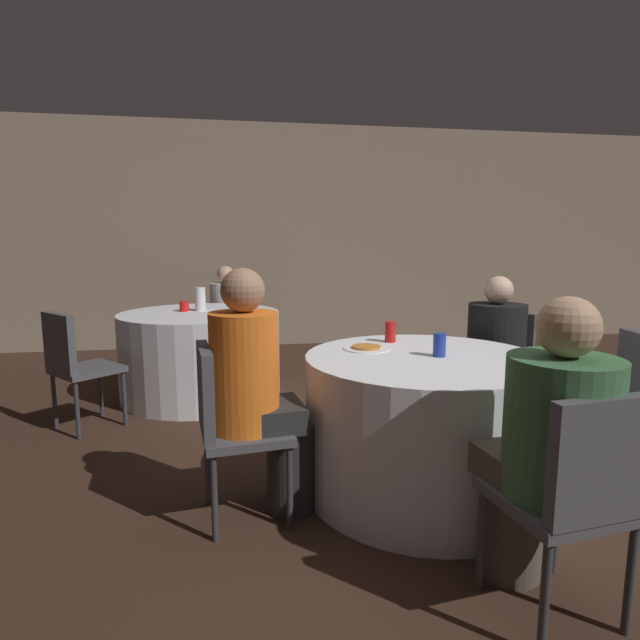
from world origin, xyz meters
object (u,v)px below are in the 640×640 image
table_near (424,423)px  chair_far_north (229,319)px  pizza_plate_near (366,348)px  soda_can_blue (440,345)px  person_green_jacket (546,448)px  chair_near_south (577,488)px  chair_near_east (623,397)px  soda_can_red (390,332)px  person_orange_shirt (259,395)px  bottle_far (200,299)px  chair_far_southwest (74,360)px  table_far (201,354)px  person_black_shirt (492,357)px  chair_near_northeast (500,362)px  chair_near_west (227,416)px  person_white_shirt (225,317)px

table_near → chair_far_north: size_ratio=1.49×
pizza_plate_near → soda_can_blue: (0.33, -0.24, 0.05)m
table_near → person_green_jacket: (0.11, -0.88, 0.22)m
chair_near_south → table_near: bearing=90.0°
table_near → chair_near_south: chair_near_south is taller
chair_far_north → chair_near_east: bearing=135.2°
chair_near_east → soda_can_red: size_ratio=6.92×
person_orange_shirt → bottle_far: (-0.42, 2.15, 0.23)m
person_green_jacket → table_near: bearing=90.0°
chair_far_southwest → person_orange_shirt: size_ratio=0.70×
chair_far_north → person_green_jacket: bearing=118.6°
table_near → chair_near_south: size_ratio=1.49×
table_far → pizza_plate_near: pizza_plate_near is taller
table_far → person_green_jacket: bearing=-63.3°
person_black_shirt → chair_far_southwest: bearing=37.0°
chair_near_northeast → person_green_jacket: 1.70m
chair_near_northeast → bottle_far: bearing=16.7°
chair_near_northeast → chair_far_southwest: bearing=39.4°
bottle_far → chair_near_east: bearing=-43.4°
chair_near_south → person_green_jacket: size_ratio=0.74×
chair_near_west → chair_far_southwest: size_ratio=1.00×
chair_far_southwest → person_orange_shirt: person_orange_shirt is taller
chair_near_northeast → person_orange_shirt: 1.85m
table_far → chair_near_south: (1.43, -2.95, 0.15)m
chair_near_west → chair_near_east: bearing=81.3°
table_far → chair_near_northeast: 2.44m
chair_near_northeast → person_white_shirt: size_ratio=0.78×
chair_near_northeast → chair_far_southwest: 2.94m
person_green_jacket → person_black_shirt: 1.56m
soda_can_blue → bottle_far: (-1.36, 2.04, 0.04)m
table_far → pizza_plate_near: (1.03, -1.70, 0.37)m
chair_far_north → person_black_shirt: bearing=137.5°
table_far → soda_can_red: soda_can_red is taller
chair_far_north → person_black_shirt: size_ratio=0.77×
person_black_shirt → pizza_plate_near: 1.02m
person_black_shirt → soda_can_blue: person_black_shirt is taller
soda_can_red → chair_near_east: bearing=-27.2°
table_far → soda_can_red: (1.22, -1.53, 0.43)m
table_near → pizza_plate_near: pizza_plate_near is taller
person_green_jacket → pizza_plate_near: person_green_jacket is taller
chair_near_south → soda_can_blue: soda_can_blue is taller
bottle_far → table_far: bearing=-90.5°
chair_near_east → person_white_shirt: person_white_shirt is taller
chair_near_northeast → person_black_shirt: person_black_shirt is taller
chair_near_northeast → table_near: bearing=90.0°
person_white_shirt → soda_can_red: person_white_shirt is taller
chair_near_west → chair_far_north: 3.13m
chair_far_north → table_near: bearing=121.4°
chair_far_north → person_orange_shirt: bearing=105.4°
chair_near_west → chair_far_southwest: (-1.08, 1.34, 0.00)m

